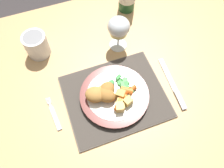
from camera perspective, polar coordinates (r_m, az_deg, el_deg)
name	(u,v)px	position (r m, az deg, el deg)	size (l,w,h in m)	color
ground_plane	(118,133)	(1.47, 1.59, -12.66)	(6.00, 6.00, 0.00)	#383333
dining_table	(122,89)	(0.86, 2.64, -1.19)	(1.29, 0.89, 0.74)	tan
placemat	(115,96)	(0.74, 0.80, -3.23)	(0.33, 0.28, 0.01)	brown
dinner_plate	(114,95)	(0.73, 0.63, -3.00)	(0.23, 0.23, 0.02)	silver
breaded_croquettes	(103,93)	(0.70, -2.50, -2.35)	(0.12, 0.09, 0.04)	#A87033
green_beans_pile	(123,84)	(0.73, 2.78, -0.03)	(0.08, 0.08, 0.02)	#4CA84C
glazed_carrots	(125,96)	(0.71, 3.30, -3.13)	(0.10, 0.08, 0.02)	orange
fork	(54,115)	(0.74, -14.82, -7.95)	(0.03, 0.13, 0.01)	silver
table_knife	(174,87)	(0.79, 15.89, -0.84)	(0.03, 0.21, 0.01)	silver
wine_glass	(119,28)	(0.79, 1.75, 14.41)	(0.08, 0.08, 0.14)	silver
roast_potatoes	(122,101)	(0.70, 2.60, -4.58)	(0.06, 0.08, 0.03)	#DBB256
drinking_cup	(36,45)	(0.85, -19.14, 9.70)	(0.09, 0.09, 0.09)	white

